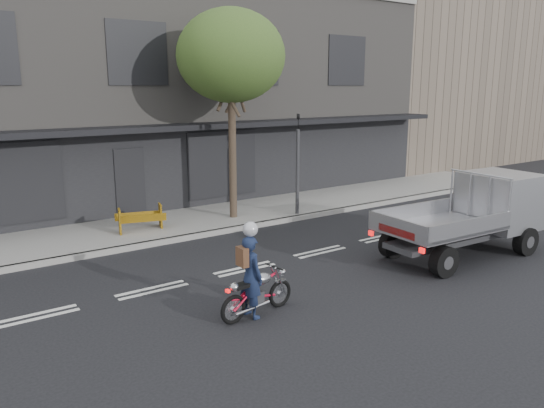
{
  "coord_description": "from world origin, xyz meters",
  "views": [
    {
      "loc": [
        -6.52,
        -10.48,
        4.38
      ],
      "look_at": [
        1.17,
        0.5,
        1.39
      ],
      "focal_mm": 35.0,
      "sensor_mm": 36.0,
      "label": 1
    }
  ],
  "objects": [
    {
      "name": "street_tree",
      "position": [
        2.2,
        4.2,
        5.28
      ],
      "size": [
        3.4,
        3.4,
        6.74
      ],
      "color": "#382B21",
      "rests_on": "ground"
    },
    {
      "name": "sidewalk",
      "position": [
        0.0,
        4.7,
        0.07
      ],
      "size": [
        32.0,
        3.2,
        0.15
      ],
      "primitive_type": "cube",
      "color": "gray",
      "rests_on": "ground"
    },
    {
      "name": "motorcycle",
      "position": [
        -1.2,
        -2.38,
        0.47
      ],
      "size": [
        1.77,
        0.51,
        0.91
      ],
      "rotation": [
        0.0,
        0.0,
        0.12
      ],
      "color": "black",
      "rests_on": "ground"
    },
    {
      "name": "building_main",
      "position": [
        0.0,
        11.3,
        4.0
      ],
      "size": [
        26.0,
        10.0,
        8.0
      ],
      "primitive_type": "cube",
      "color": "slate",
      "rests_on": "ground"
    },
    {
      "name": "building_neighbour",
      "position": [
        20.0,
        11.3,
        5.0
      ],
      "size": [
        14.0,
        10.0,
        10.0
      ],
      "primitive_type": "cube",
      "color": "brown",
      "rests_on": "ground"
    },
    {
      "name": "flatbed_ute",
      "position": [
        6.25,
        -2.44,
        1.24
      ],
      "size": [
        4.79,
        2.18,
        2.17
      ],
      "rotation": [
        0.0,
        0.0,
        -0.06
      ],
      "color": "black",
      "rests_on": "ground"
    },
    {
      "name": "kerb",
      "position": [
        0.0,
        3.1,
        0.07
      ],
      "size": [
        32.0,
        0.2,
        0.15
      ],
      "primitive_type": "cube",
      "color": "gray",
      "rests_on": "ground"
    },
    {
      "name": "construction_barrier",
      "position": [
        -0.94,
        4.15,
        0.53
      ],
      "size": [
        1.46,
        0.89,
        0.76
      ],
      "primitive_type": null,
      "rotation": [
        0.0,
        0.0,
        -0.28
      ],
      "color": "#F1A30C",
      "rests_on": "sidewalk"
    },
    {
      "name": "rider",
      "position": [
        -1.35,
        -2.38,
        0.81
      ],
      "size": [
        0.46,
        0.64,
        1.63
      ],
      "primitive_type": "imported",
      "rotation": [
        0.0,
        0.0,
        1.69
      ],
      "color": "#17213F",
      "rests_on": "ground"
    },
    {
      "name": "ground",
      "position": [
        0.0,
        0.0,
        0.0
      ],
      "size": [
        80.0,
        80.0,
        0.0
      ],
      "primitive_type": "plane",
      "color": "black",
      "rests_on": "ground"
    },
    {
      "name": "traffic_light_pole",
      "position": [
        4.2,
        3.35,
        1.65
      ],
      "size": [
        0.12,
        0.12,
        3.5
      ],
      "color": "#2D2D30",
      "rests_on": "ground"
    }
  ]
}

